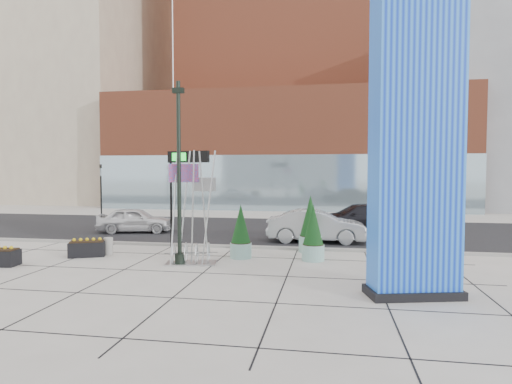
% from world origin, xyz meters
% --- Properties ---
extents(ground, '(160.00, 160.00, 0.00)m').
position_xyz_m(ground, '(0.00, 0.00, 0.00)').
color(ground, '#9E9991').
rests_on(ground, ground).
extents(street_asphalt, '(80.00, 12.00, 0.02)m').
position_xyz_m(street_asphalt, '(0.00, 10.00, 0.01)').
color(street_asphalt, black).
rests_on(street_asphalt, ground).
extents(curb_edge, '(80.00, 0.30, 0.12)m').
position_xyz_m(curb_edge, '(0.00, 4.00, 0.06)').
color(curb_edge, gray).
rests_on(curb_edge, ground).
extents(tower_podium, '(34.00, 10.00, 11.00)m').
position_xyz_m(tower_podium, '(1.00, 27.00, 5.50)').
color(tower_podium, '#A0492E').
rests_on(tower_podium, ground).
extents(tower_glass_front, '(34.00, 0.60, 5.00)m').
position_xyz_m(tower_glass_front, '(1.00, 22.20, 2.50)').
color(tower_glass_front, '#8CA5B2').
rests_on(tower_glass_front, ground).
extents(building_beige_left, '(18.00, 20.00, 34.00)m').
position_xyz_m(building_beige_left, '(-26.00, 34.00, 17.00)').
color(building_beige_left, '#A08F7A').
rests_on(building_beige_left, ground).
extents(blue_pylon, '(2.87, 1.78, 8.87)m').
position_xyz_m(blue_pylon, '(7.84, -2.67, 4.29)').
color(blue_pylon, '#0D30C8').
rests_on(blue_pylon, ground).
extents(lamp_post, '(0.45, 0.39, 7.03)m').
position_xyz_m(lamp_post, '(-0.26, 0.13, 2.88)').
color(lamp_post, black).
rests_on(lamp_post, ground).
extents(public_art_sculpture, '(2.10, 1.32, 4.44)m').
position_xyz_m(public_art_sculpture, '(0.12, 0.39, 1.16)').
color(public_art_sculpture, silver).
rests_on(public_art_sculpture, ground).
extents(concrete_bollard, '(0.38, 0.38, 0.74)m').
position_xyz_m(concrete_bollard, '(-4.00, 1.51, 0.37)').
color(concrete_bollard, gray).
rests_on(concrete_bollard, ground).
extents(overhead_street_sign, '(2.13, 0.65, 4.55)m').
position_xyz_m(overhead_street_sign, '(-1.23, 3.80, 3.90)').
color(overhead_street_sign, black).
rests_on(overhead_street_sign, ground).
extents(round_planter_east, '(1.02, 1.02, 2.55)m').
position_xyz_m(round_planter_east, '(4.60, 3.60, 1.21)').
color(round_planter_east, '#84B2A9').
rests_on(round_planter_east, ground).
extents(round_planter_mid, '(0.92, 0.92, 2.29)m').
position_xyz_m(round_planter_mid, '(4.79, 1.80, 1.08)').
color(round_planter_mid, '#84B2A9').
rests_on(round_planter_mid, ground).
extents(round_planter_west, '(0.90, 0.90, 2.25)m').
position_xyz_m(round_planter_west, '(1.80, 1.80, 1.06)').
color(round_planter_west, '#84B2A9').
rests_on(round_planter_west, ground).
extents(box_planter_north, '(1.61, 1.23, 0.80)m').
position_xyz_m(box_planter_north, '(-4.69, 1.00, 0.37)').
color(box_planter_north, black).
rests_on(box_planter_north, ground).
extents(car_white_west, '(4.57, 2.62, 1.46)m').
position_xyz_m(car_white_west, '(-5.77, 7.82, 0.73)').
color(car_white_west, silver).
rests_on(car_white_west, ground).
extents(car_silver_mid, '(5.01, 1.85, 1.64)m').
position_xyz_m(car_silver_mid, '(4.80, 6.19, 0.82)').
color(car_silver_mid, '#A1A4A8').
rests_on(car_silver_mid, ground).
extents(car_dark_east, '(5.88, 3.44, 1.60)m').
position_xyz_m(car_dark_east, '(7.18, 10.73, 0.80)').
color(car_dark_east, black).
rests_on(car_dark_east, ground).
extents(traffic_signal, '(0.15, 0.18, 4.10)m').
position_xyz_m(traffic_signal, '(-12.00, 15.00, 2.30)').
color(traffic_signal, black).
rests_on(traffic_signal, ground).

